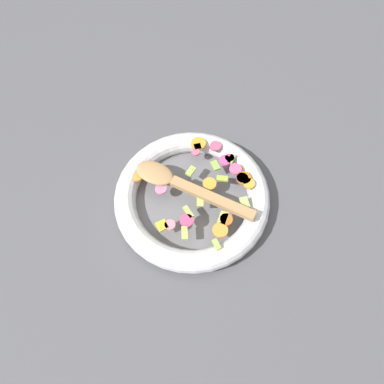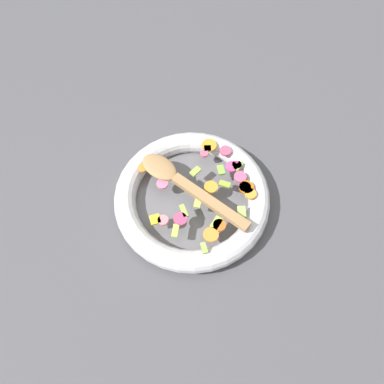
% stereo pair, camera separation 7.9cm
% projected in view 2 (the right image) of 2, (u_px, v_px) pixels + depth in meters
% --- Properties ---
extents(ground_plane, '(4.00, 4.00, 0.00)m').
position_uv_depth(ground_plane, '(192.00, 202.00, 0.88)').
color(ground_plane, '#4C4C51').
extents(skillet, '(0.36, 0.36, 0.05)m').
position_uv_depth(skillet, '(192.00, 198.00, 0.86)').
color(skillet, slate).
rests_on(skillet, ground_plane).
extents(chopped_vegetables, '(0.29, 0.28, 0.01)m').
position_uv_depth(chopped_vegetables, '(208.00, 188.00, 0.84)').
color(chopped_vegetables, orange).
rests_on(chopped_vegetables, skillet).
extents(wooden_spoon, '(0.29, 0.12, 0.01)m').
position_uv_depth(wooden_spoon, '(182.00, 183.00, 0.83)').
color(wooden_spoon, '#A87F51').
rests_on(wooden_spoon, chopped_vegetables).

